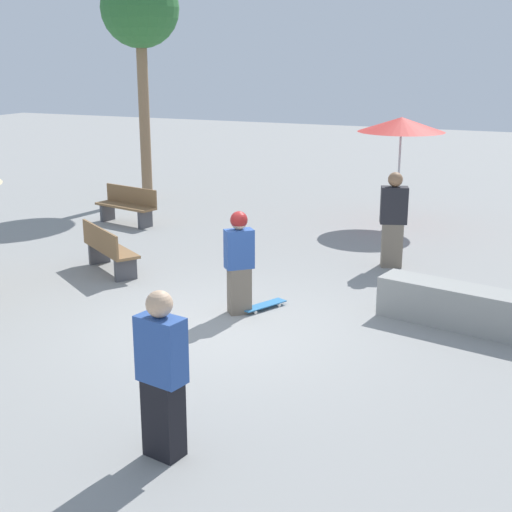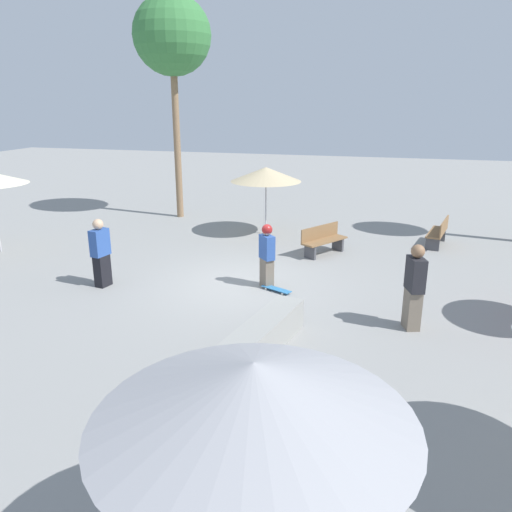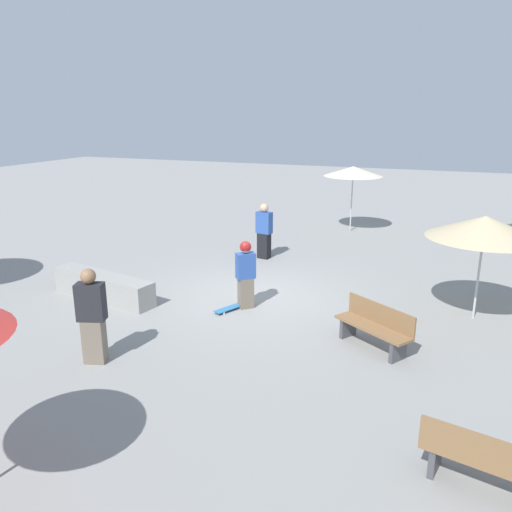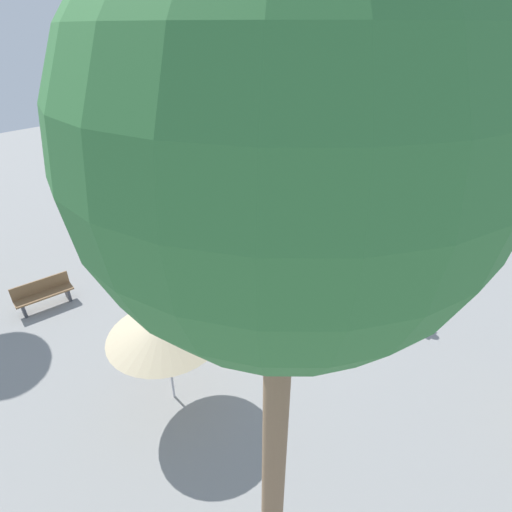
% 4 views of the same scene
% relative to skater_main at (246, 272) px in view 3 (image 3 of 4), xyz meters
% --- Properties ---
extents(ground_plane, '(60.00, 60.00, 0.00)m').
position_rel_skater_main_xyz_m(ground_plane, '(-0.64, -0.04, -0.85)').
color(ground_plane, gray).
extents(skater_main, '(0.46, 0.47, 1.58)m').
position_rel_skater_main_xyz_m(skater_main, '(0.00, 0.00, 0.00)').
color(skater_main, '#726656').
rests_on(skater_main, ground_plane).
extents(skateboard, '(0.81, 0.52, 0.07)m').
position_rel_skater_main_xyz_m(skateboard, '(0.31, -0.27, -0.80)').
color(skateboard, teal).
rests_on(skateboard, ground_plane).
extents(concrete_ledge, '(1.14, 3.00, 0.60)m').
position_rel_skater_main_xyz_m(concrete_ledge, '(0.71, -3.43, -0.55)').
color(concrete_ledge, gray).
rests_on(concrete_ledge, ground_plane).
extents(bench_near, '(1.24, 1.58, 0.85)m').
position_rel_skater_main_xyz_m(bench_near, '(0.97, 3.06, -0.43)').
color(bench_near, '#47474C').
rests_on(bench_near, ground_plane).
extents(bench_far, '(0.78, 1.66, 0.85)m').
position_rel_skater_main_xyz_m(bench_far, '(4.35, 4.90, -0.43)').
color(bench_far, '#47474C').
rests_on(bench_far, ground_plane).
extents(shade_umbrella_tan, '(2.37, 2.37, 2.28)m').
position_rel_skater_main_xyz_m(shade_umbrella_tan, '(-1.26, 4.88, 1.19)').
color(shade_umbrella_tan, '#B7B7BC').
rests_on(shade_umbrella_tan, ground_plane).
extents(shade_umbrella_cream, '(2.14, 2.14, 2.42)m').
position_rel_skater_main_xyz_m(shade_umbrella_cream, '(-8.52, 0.73, 1.39)').
color(shade_umbrella_cream, '#B7B7BC').
rests_on(shade_umbrella_cream, ground_plane).
extents(bystander_watching, '(0.40, 0.54, 1.76)m').
position_rel_skater_main_xyz_m(bystander_watching, '(3.39, -1.53, 0.03)').
color(bystander_watching, '#726656').
rests_on(bystander_watching, ground_plane).
extents(bystander_far, '(0.34, 0.51, 1.70)m').
position_rel_skater_main_xyz_m(bystander_far, '(-3.93, -1.03, -0.00)').
color(bystander_far, black).
rests_on(bystander_far, ground_plane).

